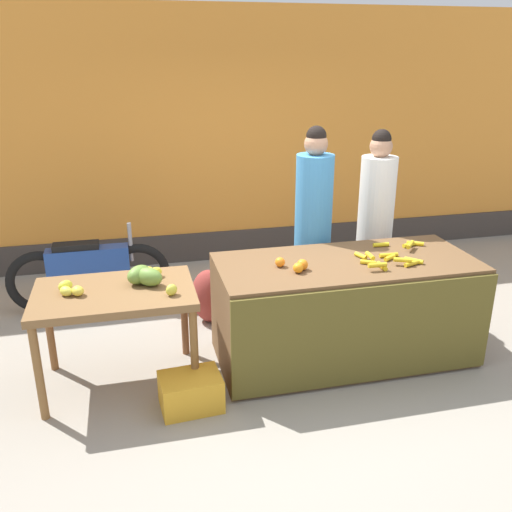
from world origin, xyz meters
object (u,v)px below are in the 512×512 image
Objects in this scene: vendor_woman_blue_shirt at (313,227)px; produce_sack at (209,296)px; vendor_woman_white_shirt at (375,223)px; produce_crate at (191,392)px; parked_motorcycle at (89,271)px.

vendor_woman_blue_shirt reaches higher than produce_sack.
produce_sack is (-1.62, 0.10, -0.65)m from vendor_woman_white_shirt.
vendor_woman_blue_shirt is 1.92m from produce_crate.
parked_motorcycle is (-2.74, 0.68, -0.51)m from vendor_woman_white_shirt.
vendor_woman_white_shirt is at bearing -14.00° from parked_motorcycle.
parked_motorcycle is at bearing 159.68° from vendor_woman_blue_shirt.
parked_motorcycle is 1.27m from produce_sack.
vendor_woman_blue_shirt is 2.28m from parked_motorcycle.
produce_sack is at bearing 168.86° from vendor_woman_blue_shirt.
parked_motorcycle is 2.09m from produce_crate.
vendor_woman_white_shirt is at bearing 32.20° from produce_crate.
parked_motorcycle is at bearing 111.90° from produce_crate.
vendor_woman_blue_shirt is at bearing -11.14° from produce_sack.
vendor_woman_white_shirt is at bearing 7.42° from vendor_woman_blue_shirt.
produce_crate is at bearing -104.67° from produce_sack.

